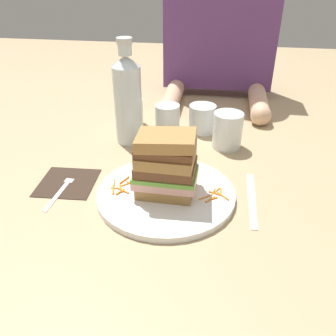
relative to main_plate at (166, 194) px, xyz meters
The scene contains 29 objects.
ground_plane 0.03m from the main_plate, 100.78° to the left, with size 3.00×3.00×0.00m, color tan.
main_plate is the anchor object (origin of this frame).
sandwich 0.07m from the main_plate, 59.35° to the right, with size 0.13×0.10×0.14m.
carrot_shred_0 0.11m from the main_plate, behind, with size 0.00×0.00×0.03m, color orange.
carrot_shred_1 0.09m from the main_plate, behind, with size 0.00×0.00×0.03m, color orange.
carrot_shred_2 0.09m from the main_plate, 167.24° to the left, with size 0.00×0.00×0.02m, color orange.
carrot_shred_3 0.11m from the main_plate, behind, with size 0.00×0.00×0.02m, color orange.
carrot_shred_4 0.10m from the main_plate, behind, with size 0.00×0.00×0.03m, color orange.
carrot_shred_5 0.09m from the main_plate, behind, with size 0.00×0.00×0.03m, color orange.
carrot_shred_6 0.10m from the main_plate, 168.07° to the right, with size 0.00×0.00×0.02m, color orange.
carrot_shred_7 0.10m from the main_plate, 167.16° to the left, with size 0.00×0.00×0.03m, color orange.
carrot_shred_8 0.12m from the main_plate, behind, with size 0.00×0.00×0.02m, color orange.
carrot_shred_9 0.08m from the main_plate, ahead, with size 0.00×0.00×0.03m, color orange.
carrot_shred_10 0.11m from the main_plate, ahead, with size 0.00×0.00×0.03m, color orange.
carrot_shred_11 0.10m from the main_plate, ahead, with size 0.00×0.00×0.02m, color orange.
carrot_shred_12 0.12m from the main_plate, ahead, with size 0.00×0.00×0.03m, color orange.
carrot_shred_13 0.12m from the main_plate, ahead, with size 0.00×0.00×0.02m, color orange.
carrot_shred_14 0.11m from the main_plate, ahead, with size 0.00×0.00×0.02m, color orange.
carrot_shred_15 0.10m from the main_plate, ahead, with size 0.00×0.00×0.03m, color orange.
carrot_shred_16 0.10m from the main_plate, 10.57° to the right, with size 0.00×0.00×0.03m, color orange.
napkin_dark 0.23m from the main_plate, behind, with size 0.13×0.13×0.00m, color #38281E.
fork 0.23m from the main_plate, behind, with size 0.02×0.17×0.00m.
knife 0.18m from the main_plate, ahead, with size 0.02×0.20×0.00m.
juice_glass 0.29m from the main_plate, 63.86° to the left, with size 0.08×0.08×0.10m.
water_bottle 0.31m from the main_plate, 119.50° to the left, with size 0.07×0.07×0.28m.
empty_tumbler_0 0.40m from the main_plate, 114.10° to the left, with size 0.07×0.07×0.08m, color silver.
empty_tumbler_1 0.31m from the main_plate, 98.21° to the left, with size 0.07×0.07×0.09m, color silver.
empty_tumbler_2 0.35m from the main_plate, 81.35° to the left, with size 0.08×0.08×0.08m, color silver.
diner_across 0.73m from the main_plate, 83.22° to the left, with size 0.38×0.41×0.56m.
Camera 1 is at (0.10, -0.64, 0.45)m, focal length 37.93 mm.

